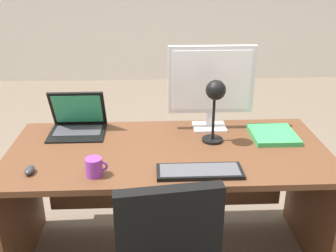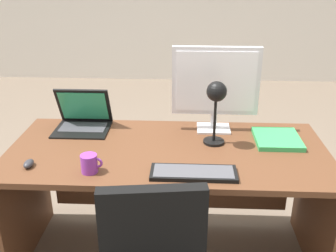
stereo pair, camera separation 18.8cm
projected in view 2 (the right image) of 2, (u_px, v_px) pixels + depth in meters
name	position (u px, v px, depth m)	size (l,w,h in m)	color
ground	(175.00, 146.00, 3.81)	(12.00, 12.00, 0.00)	#6B5B4C
desk	(168.00, 177.00, 2.28)	(1.76, 0.80, 0.72)	#56331E
monitor	(216.00, 84.00, 2.28)	(0.51, 0.16, 0.51)	silver
laptop	(83.00, 116.00, 2.40)	(0.33, 0.28, 0.25)	black
keyboard	(194.00, 173.00, 1.88)	(0.42, 0.15, 0.02)	black
mouse	(29.00, 164.00, 1.95)	(0.05, 0.08, 0.04)	#2D2D33
desk_lamp	(216.00, 100.00, 2.09)	(0.12, 0.14, 0.37)	black
book	(277.00, 139.00, 2.23)	(0.26, 0.28, 0.03)	green
coffee_mug	(90.00, 164.00, 1.90)	(0.11, 0.08, 0.09)	purple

